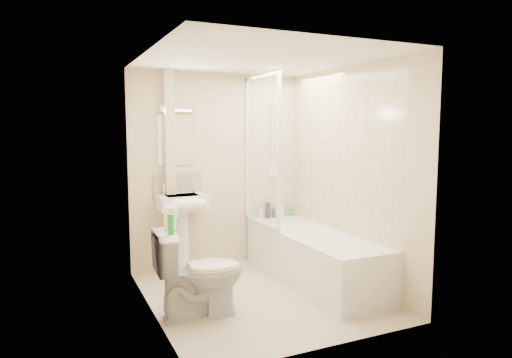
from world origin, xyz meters
name	(u,v)px	position (x,y,z in m)	size (l,w,h in m)	color
floor	(259,295)	(0.00, 0.00, 0.00)	(2.50, 2.50, 0.00)	beige
wall_back	(218,170)	(0.00, 1.25, 1.20)	(2.20, 0.02, 2.40)	beige
wall_left	(150,186)	(-1.10, 0.00, 1.20)	(0.02, 2.50, 2.40)	beige
wall_right	(349,176)	(1.10, 0.00, 1.20)	(0.02, 2.50, 2.40)	beige
ceiling	(260,59)	(0.00, 0.00, 2.40)	(2.20, 2.50, 0.02)	white
tile_back	(271,151)	(0.75, 1.24, 1.42)	(0.70, 0.01, 1.75)	beige
tile_right	(340,154)	(1.09, 0.17, 1.42)	(0.01, 2.10, 1.75)	beige
pipe_boxing	(170,172)	(-0.62, 1.19, 1.20)	(0.12, 0.12, 2.40)	beige
splashback	(178,186)	(-0.52, 1.24, 1.03)	(0.60, 0.01, 0.30)	beige
mirror	(177,140)	(-0.52, 1.24, 1.58)	(0.46, 0.01, 0.60)	white
strip_light	(177,109)	(-0.52, 1.22, 1.95)	(0.42, 0.07, 0.07)	silver
bathtub	(313,255)	(0.75, 0.17, 0.29)	(0.70, 2.10, 0.55)	white
shower_screen	(262,151)	(0.40, 0.80, 1.45)	(0.04, 0.92, 1.80)	white
shower_fixture	(273,142)	(0.75, 1.19, 1.55)	(0.10, 0.16, 0.99)	white
pedestal_sink	(183,211)	(-0.52, 1.01, 0.75)	(0.56, 0.50, 1.07)	white
bottle_white_a	(261,213)	(0.56, 1.16, 0.62)	(0.06, 0.06, 0.14)	silver
bottle_black_b	(268,210)	(0.66, 1.16, 0.65)	(0.07, 0.07, 0.20)	black
bottle_blue	(274,213)	(0.75, 1.16, 0.61)	(0.05, 0.05, 0.12)	navy
bottle_cream	(277,211)	(0.80, 1.16, 0.63)	(0.06, 0.06, 0.16)	beige
bottle_white_b	(282,211)	(0.87, 1.16, 0.62)	(0.05, 0.05, 0.13)	white
bottle_green	(290,212)	(1.00, 1.16, 0.60)	(0.06, 0.06, 0.10)	green
toilet	(199,273)	(-0.72, -0.24, 0.41)	(0.82, 0.50, 0.81)	white
toilet_roll_lower	(170,224)	(-0.97, -0.17, 0.87)	(0.11, 0.11, 0.11)	white
toilet_roll_upper	(171,212)	(-0.95, -0.15, 0.97)	(0.12, 0.12, 0.09)	white
green_bottle	(171,224)	(-1.00, -0.35, 0.90)	(0.05, 0.05, 0.18)	green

